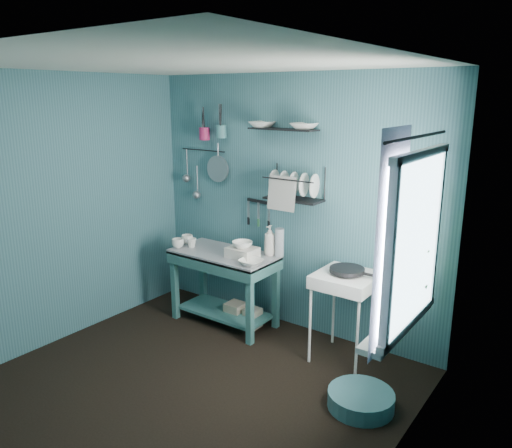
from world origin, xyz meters
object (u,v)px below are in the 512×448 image
Objects in this scene: soap_bottle at (270,240)px; utensil_cup_magenta at (204,134)px; mug_left at (178,243)px; utensil_cup_teal at (221,131)px; mug_right at (187,239)px; colander at (218,169)px; storage_tin_large at (235,313)px; water_bottle at (279,243)px; potted_plant at (408,276)px; hotplate_stand at (345,317)px; storage_tin_small at (253,318)px; work_counter at (224,288)px; frying_pan at (347,270)px; floor_basin at (361,400)px; mug_mid at (192,243)px; dish_rack at (294,183)px; wash_tub at (242,253)px.

soap_bottle is 2.30× the size of utensil_cup_magenta.
utensil_cup_teal is (0.21, 0.47, 1.12)m from mug_left.
mug_right is at bearing -91.19° from utensil_cup_magenta.
colander is at bearing 11.44° from utensil_cup_magenta.
storage_tin_large is (0.45, -0.29, -1.42)m from colander.
mug_right is 0.44× the size of colander.
potted_plant is (1.48, -0.63, 0.17)m from water_bottle.
hotplate_stand is (0.91, -0.15, -0.51)m from soap_bottle.
storage_tin_small is (0.65, -0.26, -1.43)m from colander.
frying_pan is (1.33, 0.05, 0.46)m from work_counter.
floor_basin is (-0.24, -0.12, -1.01)m from potted_plant.
water_bottle is at bearing 22.04° from storage_tin_large.
potted_plant is 0.97× the size of floor_basin.
dish_rack reaches higher than mug_mid.
hotplate_stand is 0.44m from frying_pan.
wash_tub is at bearing -152.26° from dish_rack.
hotplate_stand is (1.71, 0.11, -0.41)m from mug_mid.
floor_basin is (2.03, -0.84, -1.86)m from utensil_cup_teal.
potted_plant reaches higher than mug_mid.
colander is at bearing 158.16° from storage_tin_small.
storage_tin_large is (0.60, 0.05, -0.70)m from mug_right.
mug_right reaches higher than mug_mid.
water_bottle is 1.08m from colander.
mug_right is at bearing 166.80° from floor_basin.
utensil_cup_magenta is 0.23m from utensil_cup_teal.
work_counter is at bearing -157.07° from water_bottle.
utensil_cup_teal is (-0.27, 0.31, 1.55)m from work_counter.
water_bottle is 0.56× the size of floor_basin.
utensil_cup_magenta is at bearing 180.00° from utensil_cup_teal.
floor_basin is at bearing -19.26° from storage_tin_large.
mug_left is at bearing -159.19° from water_bottle.
water_bottle is (0.27, 0.24, 0.09)m from wash_tub.
wash_tub reaches higher than mug_left.
colander is (0.15, 0.03, -0.36)m from utensil_cup_magenta.
mug_right is 0.15× the size of hotplate_stand.
colander reaches higher than storage_tin_large.
soap_bottle is 1.36× the size of storage_tin_large.
mug_right is 1.83m from frying_pan.
floor_basin is (1.76, -0.53, -0.32)m from work_counter.
utensil_cup_teal is 2.53m from potted_plant.
wash_tub is at bearing -116.57° from storage_tin_small.
water_bottle is 1.00× the size of colander.
utensil_cup_magenta is (-0.91, 0.11, 0.98)m from soap_bottle.
frying_pan is 0.96m from dish_rack.
work_counter is at bearing 0.00° from mug_right.
utensil_cup_teal reaches higher than storage_tin_large.
mug_right is at bearing 174.56° from work_counter.
wash_tub reaches higher than hotplate_stand.
hotplate_stand is at bearing 3.52° from mug_mid.
frying_pan is at bearing -3.49° from work_counter.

